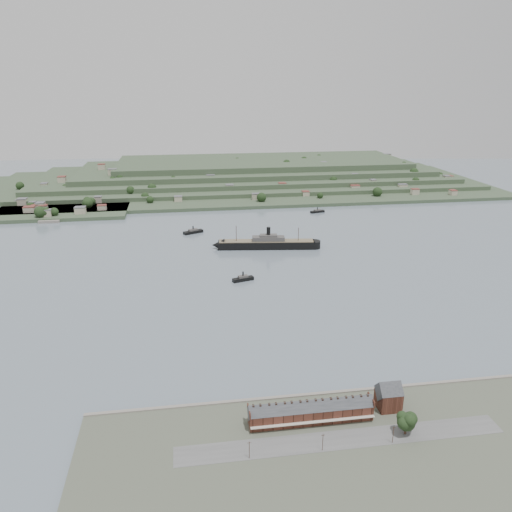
{
  "coord_description": "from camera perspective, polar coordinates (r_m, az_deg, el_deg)",
  "views": [
    {
      "loc": [
        -61.62,
        -346.62,
        143.36
      ],
      "look_at": [
        -4.28,
        30.0,
        11.01
      ],
      "focal_mm": 35.0,
      "sensor_mm": 36.0,
      "label": 1
    }
  ],
  "objects": [
    {
      "name": "gabled_building",
      "position": [
        244.06,
        14.91,
        -15.21
      ],
      "size": [
        10.4,
        10.18,
        14.09
      ],
      "color": "#402017",
      "rests_on": "ground"
    },
    {
      "name": "ferry_west",
      "position": [
        506.99,
        -7.19,
        2.79
      ],
      "size": [
        20.79,
        13.68,
        7.62
      ],
      "color": "black",
      "rests_on": "ground"
    },
    {
      "name": "ground",
      "position": [
        380.12,
        1.32,
        -3.0
      ],
      "size": [
        1400.0,
        1400.0,
        0.0
      ],
      "primitive_type": "plane",
      "color": "slate",
      "rests_on": "ground"
    },
    {
      "name": "tugboat",
      "position": [
        382.01,
        -1.49,
        -2.6
      ],
      "size": [
        17.18,
        8.92,
        7.47
      ],
      "color": "black",
      "rests_on": "ground"
    },
    {
      "name": "near_shore",
      "position": [
        222.75,
        10.2,
        -20.92
      ],
      "size": [
        220.0,
        80.0,
        2.6
      ],
      "color": "#4C5142",
      "rests_on": "ground"
    },
    {
      "name": "far_peninsula",
      "position": [
        756.63,
        -1.75,
        9.14
      ],
      "size": [
        760.0,
        309.0,
        30.0
      ],
      "color": "#354A31",
      "rests_on": "ground"
    },
    {
      "name": "steamship",
      "position": [
        456.06,
        0.89,
        1.42
      ],
      "size": [
        99.5,
        23.51,
        23.9
      ],
      "color": "black",
      "rests_on": "ground"
    },
    {
      "name": "fig_tree",
      "position": [
        230.33,
        16.9,
        -17.63
      ],
      "size": [
        9.58,
        8.3,
        10.69
      ],
      "color": "#3B271B",
      "rests_on": "ground"
    },
    {
      "name": "ferry_east",
      "position": [
        589.74,
        7.04,
        5.1
      ],
      "size": [
        17.62,
        8.65,
        6.37
      ],
      "color": "black",
      "rests_on": "ground"
    },
    {
      "name": "terrace_row",
      "position": [
        230.65,
        6.29,
        -17.27
      ],
      "size": [
        55.6,
        9.8,
        11.07
      ],
      "color": "#402017",
      "rests_on": "ground"
    }
  ]
}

